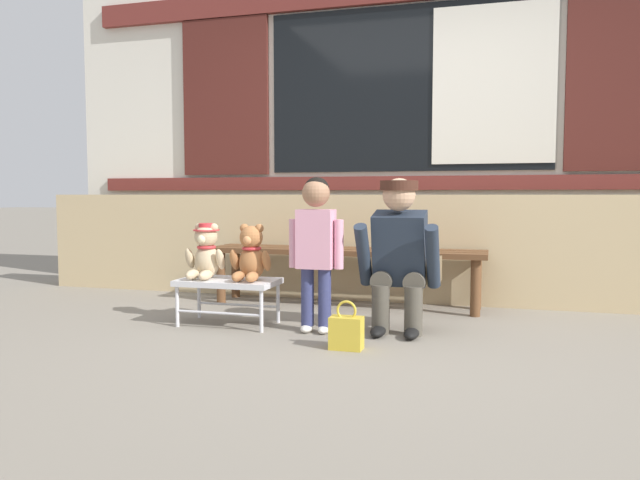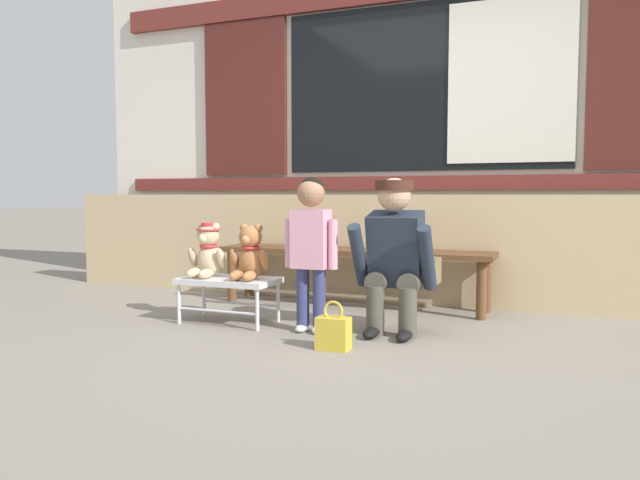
{
  "view_description": "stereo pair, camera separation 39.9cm",
  "coord_description": "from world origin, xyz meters",
  "px_view_note": "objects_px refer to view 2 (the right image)",
  "views": [
    {
      "loc": [
        0.74,
        -3.4,
        0.85
      ],
      "look_at": [
        -0.37,
        0.44,
        0.55
      ],
      "focal_mm": 34.02,
      "sensor_mm": 36.0,
      "label": 1
    },
    {
      "loc": [
        1.12,
        -3.27,
        0.85
      ],
      "look_at": [
        -0.37,
        0.44,
        0.55
      ],
      "focal_mm": 34.02,
      "sensor_mm": 36.0,
      "label": 2
    }
  ],
  "objects_px": {
    "teddy_bear_plain": "(250,254)",
    "child_standing": "(311,237)",
    "teddy_bear_with_hat": "(208,251)",
    "wooden_bench_long": "(353,258)",
    "small_display_bench": "(229,283)",
    "adult_crouching": "(397,256)",
    "handbag_on_ground": "(333,332)"
  },
  "relations": [
    {
      "from": "teddy_bear_plain",
      "to": "child_standing",
      "type": "relative_size",
      "value": 0.38
    },
    {
      "from": "teddy_bear_with_hat",
      "to": "child_standing",
      "type": "distance_m",
      "value": 0.78
    },
    {
      "from": "wooden_bench_long",
      "to": "small_display_bench",
      "type": "relative_size",
      "value": 3.28
    },
    {
      "from": "child_standing",
      "to": "adult_crouching",
      "type": "bearing_deg",
      "value": 17.88
    },
    {
      "from": "teddy_bear_with_hat",
      "to": "handbag_on_ground",
      "type": "relative_size",
      "value": 1.34
    },
    {
      "from": "teddy_bear_plain",
      "to": "small_display_bench",
      "type": "bearing_deg",
      "value": -179.49
    },
    {
      "from": "teddy_bear_with_hat",
      "to": "adult_crouching",
      "type": "xyz_separation_m",
      "value": [
        1.27,
        0.1,
        0.01
      ]
    },
    {
      "from": "small_display_bench",
      "to": "teddy_bear_plain",
      "type": "bearing_deg",
      "value": 0.51
    },
    {
      "from": "adult_crouching",
      "to": "child_standing",
      "type": "bearing_deg",
      "value": -162.12
    },
    {
      "from": "handbag_on_ground",
      "to": "child_standing",
      "type": "bearing_deg",
      "value": 128.69
    },
    {
      "from": "small_display_bench",
      "to": "teddy_bear_with_hat",
      "type": "xyz_separation_m",
      "value": [
        -0.16,
        0.0,
        0.21
      ]
    },
    {
      "from": "teddy_bear_with_hat",
      "to": "handbag_on_ground",
      "type": "bearing_deg",
      "value": -20.89
    },
    {
      "from": "child_standing",
      "to": "adult_crouching",
      "type": "xyz_separation_m",
      "value": [
        0.5,
        0.16,
        -0.11
      ]
    },
    {
      "from": "wooden_bench_long",
      "to": "handbag_on_ground",
      "type": "bearing_deg",
      "value": -75.96
    },
    {
      "from": "small_display_bench",
      "to": "teddy_bear_with_hat",
      "type": "height_order",
      "value": "teddy_bear_with_hat"
    },
    {
      "from": "child_standing",
      "to": "handbag_on_ground",
      "type": "relative_size",
      "value": 3.52
    },
    {
      "from": "wooden_bench_long",
      "to": "small_display_bench",
      "type": "xyz_separation_m",
      "value": [
        -0.57,
        -0.87,
        -0.11
      ]
    },
    {
      "from": "wooden_bench_long",
      "to": "teddy_bear_plain",
      "type": "bearing_deg",
      "value": -115.58
    },
    {
      "from": "teddy_bear_with_hat",
      "to": "child_standing",
      "type": "bearing_deg",
      "value": -4.14
    },
    {
      "from": "teddy_bear_plain",
      "to": "adult_crouching",
      "type": "height_order",
      "value": "adult_crouching"
    },
    {
      "from": "wooden_bench_long",
      "to": "teddy_bear_plain",
      "type": "distance_m",
      "value": 0.96
    },
    {
      "from": "child_standing",
      "to": "wooden_bench_long",
      "type": "bearing_deg",
      "value": 92.49
    },
    {
      "from": "wooden_bench_long",
      "to": "teddy_bear_plain",
      "type": "relative_size",
      "value": 5.78
    },
    {
      "from": "small_display_bench",
      "to": "adult_crouching",
      "type": "xyz_separation_m",
      "value": [
        1.11,
        0.11,
        0.21
      ]
    },
    {
      "from": "teddy_bear_plain",
      "to": "handbag_on_ground",
      "type": "bearing_deg",
      "value": -28.73
    },
    {
      "from": "adult_crouching",
      "to": "handbag_on_ground",
      "type": "height_order",
      "value": "adult_crouching"
    },
    {
      "from": "small_display_bench",
      "to": "child_standing",
      "type": "relative_size",
      "value": 0.67
    },
    {
      "from": "child_standing",
      "to": "handbag_on_ground",
      "type": "height_order",
      "value": "child_standing"
    },
    {
      "from": "small_display_bench",
      "to": "handbag_on_ground",
      "type": "distance_m",
      "value": 0.99
    },
    {
      "from": "teddy_bear_with_hat",
      "to": "teddy_bear_plain",
      "type": "relative_size",
      "value": 1.0
    },
    {
      "from": "teddy_bear_plain",
      "to": "adult_crouching",
      "type": "distance_m",
      "value": 0.96
    },
    {
      "from": "small_display_bench",
      "to": "handbag_on_ground",
      "type": "bearing_deg",
      "value": -24.13
    }
  ]
}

